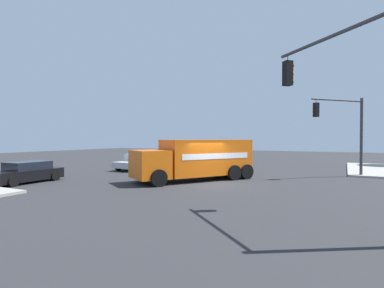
% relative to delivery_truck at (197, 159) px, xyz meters
% --- Properties ---
extents(ground_plane, '(100.00, 100.00, 0.00)m').
position_rel_delivery_truck_xyz_m(ground_plane, '(-1.63, 0.85, -1.42)').
color(ground_plane, '#2B2B2D').
extents(delivery_truck, '(6.50, 8.10, 2.68)m').
position_rel_delivery_truck_xyz_m(delivery_truck, '(0.00, 0.00, 0.00)').
color(delivery_truck, orange).
rests_on(delivery_truck, ground).
extents(traffic_light_primary, '(3.18, 3.38, 5.53)m').
position_rel_delivery_truck_xyz_m(traffic_light_primary, '(-8.71, -5.96, 2.39)').
color(traffic_light_primary, '#38383D').
rests_on(traffic_light_primary, sidewalk_corner_near).
extents(traffic_light_secondary, '(3.53, 3.39, 6.27)m').
position_rel_delivery_truck_xyz_m(traffic_light_secondary, '(-8.79, 7.68, 2.73)').
color(traffic_light_secondary, '#38383D').
rests_on(traffic_light_secondary, ground).
extents(pickup_silver, '(2.43, 5.28, 1.38)m').
position_rel_delivery_truck_xyz_m(pickup_silver, '(7.57, -3.88, -0.69)').
color(pickup_silver, '#B7BABF').
rests_on(pickup_silver, ground).
extents(sedan_black, '(2.13, 4.34, 1.31)m').
position_rel_delivery_truck_xyz_m(sedan_black, '(9.05, 5.83, -0.79)').
color(sedan_black, black).
rests_on(sedan_black, ground).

